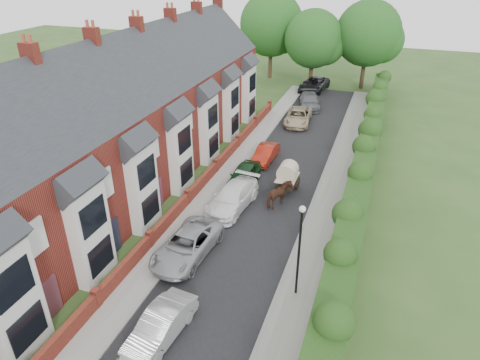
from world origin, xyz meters
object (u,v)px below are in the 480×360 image
Objects in this scene: car_silver_b at (187,245)px; car_red at (266,154)px; lamppost at (300,240)px; car_black at (308,86)px; car_silver_a at (160,326)px; car_white at (232,198)px; car_beige at (298,117)px; horse at (279,195)px; car_green at (244,176)px; car_grey at (310,101)px; horse_cart at (288,175)px.

car_red is at bearing 91.35° from car_silver_b.
lamppost reaches higher than car_black.
car_white is (-0.79, 11.20, 0.07)m from car_silver_a.
car_silver_b is at bearing -98.56° from car_beige.
horse is (2.89, 1.12, 0.10)m from car_white.
car_green reaches higher than car_grey.
horse_cart is at bearing 87.67° from car_silver_a.
car_red is at bearing 123.48° from horse_cart.
horse_cart reaches higher than car_beige.
car_white is at bearing -105.99° from car_grey.
horse reaches higher than car_red.
car_silver_b is at bearing 171.12° from lamppost.
lamppost is 1.30× the size of car_black.
car_silver_a reaches higher than car_black.
car_silver_a is 39.22m from car_black.
horse is at bearing -33.27° from car_green.
car_silver_a is at bearing -85.30° from car_green.
car_white is 28.01m from car_black.
lamppost is at bearing -42.80° from car_white.
car_green is 2.07× the size of horse.
car_silver_a is 0.99× the size of car_green.
car_beige is 13.67m from horse_cart.
car_silver_a is 1.05× the size of car_black.
horse reaches higher than car_silver_a.
car_silver_b is at bearing -91.56° from car_green.
lamppost is 1.01× the size of car_beige.
car_white is 3.26m from car_green.
car_beige reaches higher than car_black.
car_silver_b reaches higher than car_grey.
car_white is 1.32× the size of car_black.
car_beige is at bearing 99.29° from horse_cart.
car_silver_a is at bearing -71.73° from car_silver_b.
car_green is 4.37m from car_red.
car_red is 7.08m from horse.
car_grey is at bearing 86.89° from car_green.
car_white is at bearing -88.26° from car_red.
horse is (2.10, -20.92, 0.14)m from car_grey.
lamppost reaches higher than car_red.
lamppost is 29.19m from car_grey.
lamppost reaches higher than horse_cart.
car_white reaches higher than car_black.
car_beige is at bearing -78.26° from car_black.
lamppost is 0.99× the size of car_white.
car_green is (-1.11, 14.45, 0.03)m from car_silver_a.
lamppost is at bearing 133.57° from horse.
lamppost reaches higher than car_grey.
horse_cart reaches higher than car_red.
horse is (2.20, -15.68, 0.15)m from car_beige.
car_silver_a is at bearing -85.60° from car_red.
car_beige is at bearing -105.10° from car_grey.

